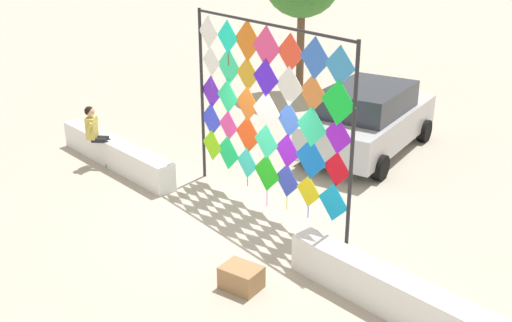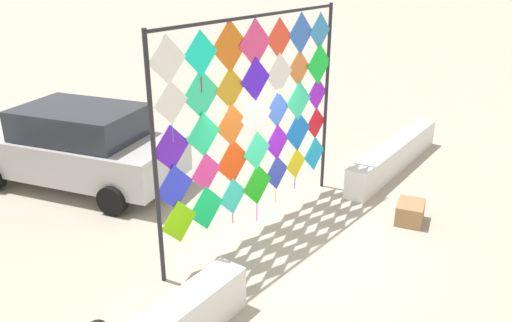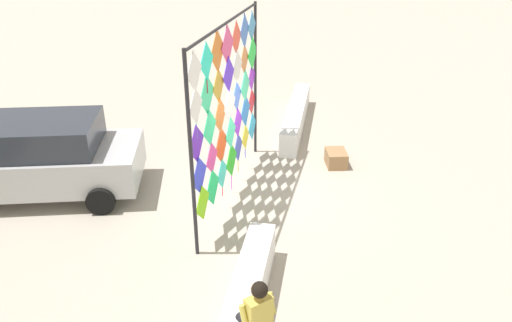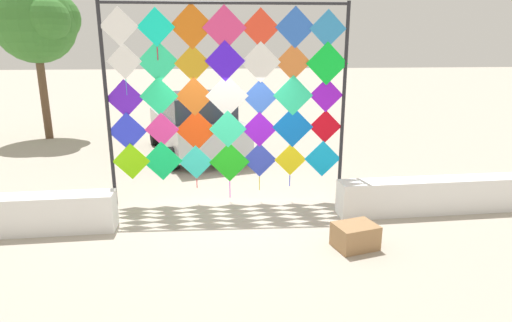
{
  "view_description": "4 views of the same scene",
  "coord_description": "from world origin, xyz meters",
  "px_view_note": "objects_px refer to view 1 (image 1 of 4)",
  "views": [
    {
      "loc": [
        8.42,
        -7.41,
        5.73
      ],
      "look_at": [
        -0.03,
        0.37,
        1.14
      ],
      "focal_mm": 43.45,
      "sensor_mm": 36.0,
      "label": 1
    },
    {
      "loc": [
        -6.96,
        -4.4,
        4.81
      ],
      "look_at": [
        -0.39,
        0.31,
        1.51
      ],
      "focal_mm": 36.37,
      "sensor_mm": 36.0,
      "label": 2
    },
    {
      "loc": [
        -9.44,
        -1.61,
        5.74
      ],
      "look_at": [
        -0.51,
        -0.06,
        1.15
      ],
      "focal_mm": 34.62,
      "sensor_mm": 36.0,
      "label": 3
    },
    {
      "loc": [
        -0.46,
        -7.43,
        3.02
      ],
      "look_at": [
        0.54,
        0.26,
        0.93
      ],
      "focal_mm": 29.26,
      "sensor_mm": 36.0,
      "label": 4
    }
  ],
  "objects_px": {
    "kite_display_rack": "(267,106)",
    "seated_vendor": "(96,131)",
    "parked_car": "(369,119)",
    "cardboard_box_large": "(241,277)"
  },
  "relations": [
    {
      "from": "kite_display_rack",
      "to": "seated_vendor",
      "type": "relative_size",
      "value": 3.07
    },
    {
      "from": "seated_vendor",
      "to": "parked_car",
      "type": "relative_size",
      "value": 0.31
    },
    {
      "from": "kite_display_rack",
      "to": "parked_car",
      "type": "xyz_separation_m",
      "value": [
        -0.69,
        4.23,
        -1.35
      ]
    },
    {
      "from": "kite_display_rack",
      "to": "parked_car",
      "type": "relative_size",
      "value": 0.94
    },
    {
      "from": "kite_display_rack",
      "to": "parked_car",
      "type": "height_order",
      "value": "kite_display_rack"
    },
    {
      "from": "seated_vendor",
      "to": "parked_car",
      "type": "distance_m",
      "value": 6.76
    },
    {
      "from": "cardboard_box_large",
      "to": "kite_display_rack",
      "type": "bearing_deg",
      "value": 128.52
    },
    {
      "from": "kite_display_rack",
      "to": "seated_vendor",
      "type": "bearing_deg",
      "value": -163.6
    },
    {
      "from": "kite_display_rack",
      "to": "parked_car",
      "type": "bearing_deg",
      "value": 99.25
    },
    {
      "from": "parked_car",
      "to": "cardboard_box_large",
      "type": "relative_size",
      "value": 7.67
    }
  ]
}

